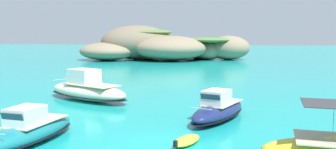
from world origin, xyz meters
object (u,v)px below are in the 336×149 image
Objects in this scene: islet_large at (145,46)px; motorboat_teal at (30,130)px; motorboat_cream at (87,90)px; motorboat_navy at (218,110)px; dinghy_tender at (187,140)px; islet_small at (213,49)px.

islet_large is 71.21m from motorboat_teal.
motorboat_cream is 1.29× the size of motorboat_navy.
motorboat_navy reaches higher than dinghy_tender.
islet_large is at bearing 97.49° from motorboat_cream.
motorboat_navy is (10.89, 7.78, 0.03)m from motorboat_teal.
motorboat_cream is at bearing -82.51° from islet_large.
islet_large is at bearing 97.73° from motorboat_teal.
islet_small reaches higher than motorboat_navy.
islet_small is 74.58m from motorboat_teal.
islet_large is 71.80m from dinghy_tender.
islet_large is 13.13× the size of dinghy_tender.
dinghy_tender is at bearing -88.68° from islet_small.
islet_small reaches higher than motorboat_teal.
motorboat_cream reaches higher than motorboat_navy.
islet_large reaches higher than dinghy_tender.
motorboat_cream is 14.06m from motorboat_teal.
motorboat_navy is at bearing -71.93° from islet_large.
islet_small is 7.54× the size of dinghy_tender.
motorboat_cream is at bearing 132.09° from dinghy_tender.
motorboat_navy is (20.47, -62.73, -2.71)m from islet_large.
motorboat_teal is 0.96× the size of motorboat_navy.
islet_large is 4.76× the size of motorboat_teal.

